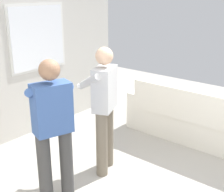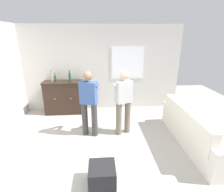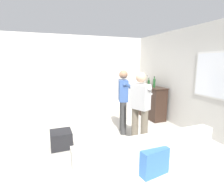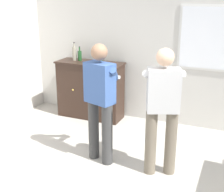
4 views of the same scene
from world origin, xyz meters
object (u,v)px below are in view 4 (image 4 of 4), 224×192
bottle_spirits_clear (80,55)px  bottle_wine_green (100,56)px  person_standing_right (162,107)px  bottle_liquor_amber (74,53)px  sideboard_cabinet (90,90)px  person_standing_left (100,98)px

bottle_spirits_clear → bottle_wine_green: bearing=-12.3°
bottle_spirits_clear → person_standing_right: size_ratio=0.16×
bottle_liquor_amber → person_standing_right: bearing=-34.8°
bottle_wine_green → person_standing_right: person_standing_right is taller
sideboard_cabinet → bottle_wine_green: bottle_wine_green is taller
bottle_wine_green → person_standing_right: bearing=-42.1°
bottle_wine_green → person_standing_left: bearing=-64.8°
person_standing_left → person_standing_right: same height
sideboard_cabinet → person_standing_left: 1.73m
bottle_wine_green → bottle_liquor_amber: bearing=171.2°
sideboard_cabinet → bottle_spirits_clear: bearing=168.0°
person_standing_right → person_standing_left: bearing=-179.1°
bottle_wine_green → person_standing_right: 2.05m
bottle_spirits_clear → person_standing_right: (1.98, -1.46, -0.24)m
bottle_liquor_amber → bottle_wine_green: bearing=-8.8°
sideboard_cabinet → person_standing_left: (0.89, -1.43, 0.40)m
sideboard_cabinet → bottle_liquor_amber: (-0.34, 0.04, 0.67)m
sideboard_cabinet → bottle_spirits_clear: bottle_spirits_clear is taller
bottle_spirits_clear → person_standing_left: size_ratio=0.16×
sideboard_cabinet → person_standing_right: (1.74, -1.41, 0.40)m
bottle_liquor_amber → person_standing_left: bearing=-50.0°
sideboard_cabinet → person_standing_right: size_ratio=0.75×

